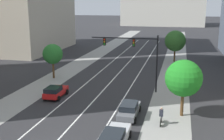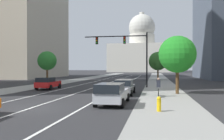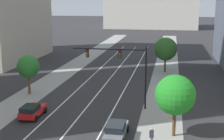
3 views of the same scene
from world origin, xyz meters
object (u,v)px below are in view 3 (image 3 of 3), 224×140
Objects in this scene: street_tree_near_left at (28,67)px; car_red at (32,110)px; traffic_signal_mast at (123,63)px; street_tree_mid_right at (166,49)px; street_tree_near_right at (175,95)px; car_gray at (116,130)px; cyclist at (152,137)px.

car_red is at bearing -63.96° from street_tree_near_left.
street_tree_mid_right is (4.39, 20.88, -1.26)m from traffic_signal_mast.
car_red is at bearing 171.35° from street_tree_near_right.
street_tree_near_right is (15.07, -2.29, 3.21)m from car_red.
street_tree_near_left is 0.86× the size of street_tree_mid_right.
car_red reaches higher than car_gray.
car_red is 0.69× the size of street_tree_near_right.
street_tree_mid_right reaches higher than street_tree_near_right.
car_red is at bearing -151.26° from traffic_signal_mast.
traffic_signal_mast is 1.42× the size of street_tree_mid_right.
street_tree_near_right is at bearing -32.88° from cyclist.
cyclist is 0.32× the size of street_tree_near_left.
car_red is at bearing 71.09° from cyclist.
car_red is 14.10m from cyclist.
car_gray is at bearing -112.25° from car_red.
car_gray is 6.31m from street_tree_near_right.
cyclist is at bearing -68.18° from traffic_signal_mast.
street_tree_near_left is at bearing 24.80° from car_red.
car_red is 29.41m from street_tree_mid_right.
traffic_signal_mast is 13.89m from street_tree_near_left.
car_red is 0.47× the size of traffic_signal_mast.
traffic_signal_mast is 1.64× the size of street_tree_near_left.
car_red is 11.40m from traffic_signal_mast.
traffic_signal_mast reaches higher than car_red.
street_tree_near_right is 0.95× the size of street_tree_mid_right.
street_tree_near_right is 1.11× the size of street_tree_near_left.
traffic_signal_mast is 11.72m from cyclist.
car_gray is at bearing 71.52° from cyclist.
car_red is 0.66× the size of street_tree_mid_right.
street_tree_mid_right reaches higher than car_red.
street_tree_near_right is at bearing -29.40° from street_tree_near_left.
street_tree_mid_right is (13.54, 25.90, 3.33)m from car_red.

